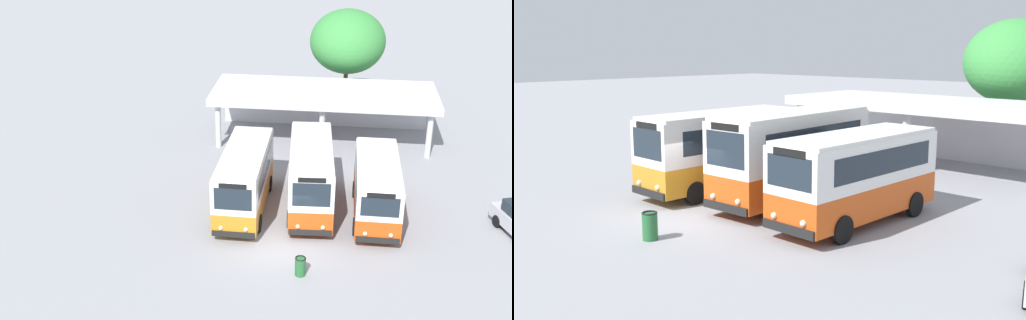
# 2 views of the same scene
# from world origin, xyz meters

# --- Properties ---
(ground_plane) EXTENTS (180.00, 180.00, 0.00)m
(ground_plane) POSITION_xyz_m (0.00, 0.00, 0.00)
(ground_plane) COLOR #939399
(city_bus_nearest_orange) EXTENTS (2.36, 7.45, 3.33)m
(city_bus_nearest_orange) POSITION_xyz_m (-2.32, 3.64, 1.84)
(city_bus_nearest_orange) COLOR black
(city_bus_nearest_orange) RESTS_ON ground
(city_bus_second_in_row) EXTENTS (2.63, 7.51, 3.55)m
(city_bus_second_in_row) POSITION_xyz_m (1.11, 4.28, 1.95)
(city_bus_second_in_row) COLOR black
(city_bus_second_in_row) RESTS_ON ground
(city_bus_middle_cream) EXTENTS (2.32, 6.88, 3.10)m
(city_bus_middle_cream) POSITION_xyz_m (4.54, 3.71, 1.72)
(city_bus_middle_cream) COLOR black
(city_bus_middle_cream) RESTS_ON ground
(terminal_canopy) EXTENTS (14.68, 5.84, 3.40)m
(terminal_canopy) POSITION_xyz_m (1.41, 15.01, 2.67)
(terminal_canopy) COLOR silver
(terminal_canopy) RESTS_ON ground
(waiting_chair_end_by_column) EXTENTS (0.44, 0.44, 0.86)m
(waiting_chair_end_by_column) POSITION_xyz_m (0.02, 13.88, 0.52)
(waiting_chair_end_by_column) COLOR slate
(waiting_chair_end_by_column) RESTS_ON ground
(waiting_chair_second_from_end) EXTENTS (0.44, 0.44, 0.86)m
(waiting_chair_second_from_end) POSITION_xyz_m (0.71, 13.96, 0.52)
(waiting_chair_second_from_end) COLOR slate
(waiting_chair_second_from_end) RESTS_ON ground
(waiting_chair_middle_seat) EXTENTS (0.44, 0.44, 0.86)m
(waiting_chair_middle_seat) POSITION_xyz_m (1.41, 13.92, 0.52)
(waiting_chair_middle_seat) COLOR slate
(waiting_chair_middle_seat) RESTS_ON ground
(roadside_tree_behind_canopy) EXTENTS (5.52, 5.52, 7.54)m
(roadside_tree_behind_canopy) POSITION_xyz_m (2.82, 20.63, 5.19)
(roadside_tree_behind_canopy) COLOR brown
(roadside_tree_behind_canopy) RESTS_ON ground
(litter_bin_apron) EXTENTS (0.49, 0.49, 0.90)m
(litter_bin_apron) POSITION_xyz_m (1.05, -2.27, 0.46)
(litter_bin_apron) COLOR #266633
(litter_bin_apron) RESTS_ON ground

